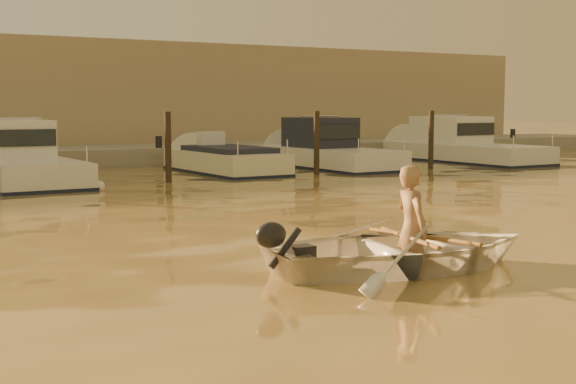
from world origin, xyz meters
TOP-DOWN VIEW (x-y plane):
  - ground_plane at (0.00, 0.00)m, footprint 160.00×160.00m
  - dinghy at (-2.24, 0.81)m, footprint 4.10×3.21m
  - person at (-2.14, 0.79)m, footprint 0.49×0.67m
  - outboard_motor at (-3.72, 1.04)m, footprint 0.95×0.54m
  - oar_port at (-1.99, 0.77)m, footprint 0.17×2.10m
  - oar_starboard at (-2.19, 0.80)m, footprint 0.74×2.01m
  - moored_boat_2 at (-3.83, 16.00)m, footprint 2.35×7.86m
  - moored_boat_3 at (2.68, 16.00)m, footprint 2.11×6.08m
  - moored_boat_4 at (6.77, 16.00)m, footprint 2.27×7.00m
  - moored_boat_5 at (13.06, 16.00)m, footprint 2.45×8.16m
  - piling_2 at (-0.20, 13.80)m, footprint 0.18×0.18m
  - piling_3 at (4.80, 13.80)m, footprint 0.18×0.18m
  - piling_4 at (9.50, 13.80)m, footprint 0.18×0.18m
  - fender_c at (-2.59, 12.63)m, footprint 0.30×0.30m
  - fender_d at (2.83, 13.95)m, footprint 0.30×0.30m
  - fender_e at (7.72, 12.77)m, footprint 0.30×0.30m
  - quay at (0.00, 21.50)m, footprint 52.00×4.00m
  - waterfront_building at (0.00, 27.00)m, footprint 46.00×7.00m

SIDE VIEW (x-z plane):
  - ground_plane at x=0.00m, z-range 0.00..0.00m
  - fender_c at x=-2.59m, z-range -0.05..0.25m
  - fender_d at x=2.83m, z-range -0.05..0.25m
  - fender_e at x=7.72m, z-range -0.05..0.25m
  - quay at x=0.00m, z-range -0.35..0.65m
  - moored_boat_3 at x=2.68m, z-range -0.25..0.70m
  - dinghy at x=-2.24m, z-range -0.12..0.65m
  - outboard_motor at x=-3.72m, z-range -0.07..0.63m
  - oar_port at x=-1.99m, z-range 0.35..0.49m
  - oar_starboard at x=-2.19m, z-range 0.35..0.49m
  - person at x=-2.14m, z-range -0.30..1.38m
  - moored_boat_2 at x=-3.83m, z-range -0.25..1.50m
  - moored_boat_4 at x=6.77m, z-range -0.25..1.50m
  - moored_boat_5 at x=13.06m, z-range -0.25..1.50m
  - piling_2 at x=-0.20m, z-range -0.20..2.00m
  - piling_3 at x=4.80m, z-range -0.20..2.00m
  - piling_4 at x=9.50m, z-range -0.20..2.00m
  - waterfront_building at x=0.00m, z-range 0.00..4.80m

